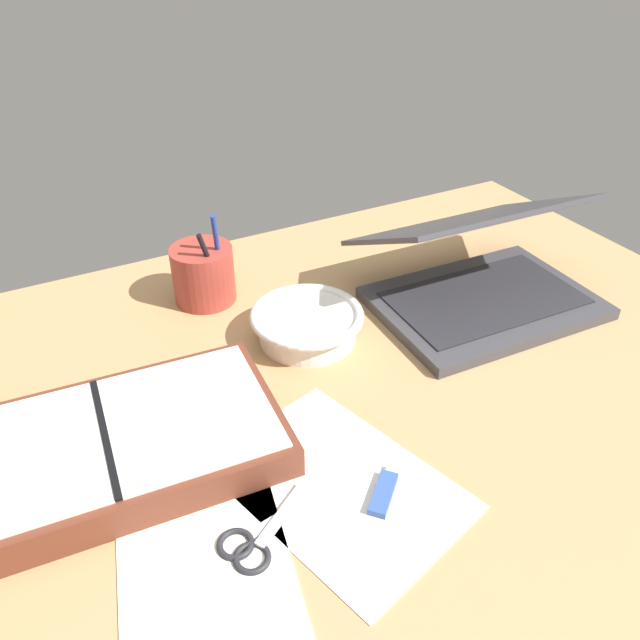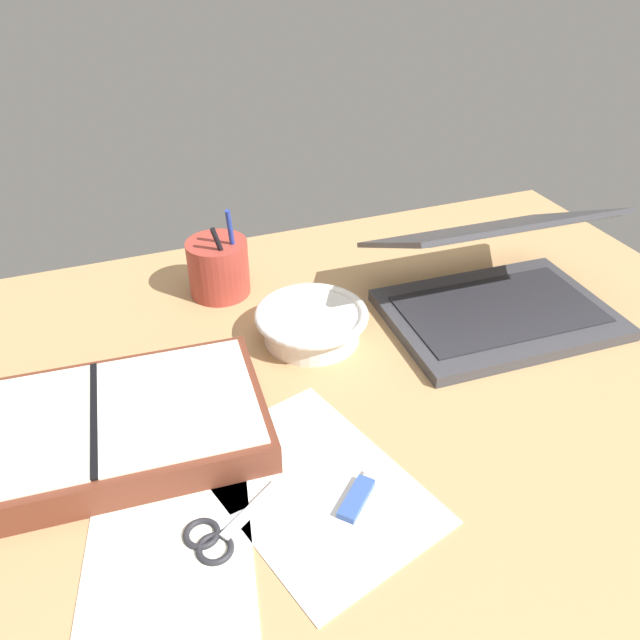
{
  "view_description": "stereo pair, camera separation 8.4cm",
  "coord_description": "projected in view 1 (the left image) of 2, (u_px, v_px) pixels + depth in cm",
  "views": [
    {
      "loc": [
        -29.03,
        -52.31,
        56.6
      ],
      "look_at": [
        3.53,
        9.2,
        9.0
      ],
      "focal_mm": 35.0,
      "sensor_mm": 36.0,
      "label": 1
    },
    {
      "loc": [
        -21.36,
        -55.8,
        56.6
      ],
      "look_at": [
        3.53,
        9.2,
        9.0
      ],
      "focal_mm": 35.0,
      "sensor_mm": 36.0,
      "label": 2
    }
  ],
  "objects": [
    {
      "name": "paper_sheet_front",
      "position": [
        338.0,
        484.0,
        0.7
      ],
      "size": [
        25.83,
        31.25,
        0.16
      ],
      "primitive_type": "cube",
      "rotation": [
        0.0,
        0.0,
        0.28
      ],
      "color": "white",
      "rests_on": "desk_top"
    },
    {
      "name": "pen_cup",
      "position": [
        204.0,
        274.0,
        0.99
      ],
      "size": [
        9.83,
        9.83,
        15.49
      ],
      "color": "#9E382D",
      "rests_on": "desk_top"
    },
    {
      "name": "laptop",
      "position": [
        479.0,
        274.0,
        0.98
      ],
      "size": [
        34.69,
        30.45,
        17.98
      ],
      "rotation": [
        0.0,
        0.0,
        -0.04
      ],
      "color": "#38383D",
      "rests_on": "desk_top"
    },
    {
      "name": "paper_sheet_beside_planner",
      "position": [
        206.0,
        569.0,
        0.61
      ],
      "size": [
        20.65,
        24.74,
        0.16
      ],
      "primitive_type": "cube",
      "rotation": [
        0.0,
        0.0,
        -0.2
      ],
      "color": "silver",
      "rests_on": "desk_top"
    },
    {
      "name": "planner",
      "position": [
        109.0,
        449.0,
        0.71
      ],
      "size": [
        40.94,
        24.8,
        4.62
      ],
      "rotation": [
        0.0,
        0.0,
        -0.07
      ],
      "color": "brown",
      "rests_on": "desk_top"
    },
    {
      "name": "desk_top",
      "position": [
        329.0,
        413.0,
        0.81
      ],
      "size": [
        140.0,
        100.0,
        2.0
      ],
      "primitive_type": "cube",
      "color": "tan",
      "rests_on": "ground"
    },
    {
      "name": "scissors",
      "position": [
        253.0,
        542.0,
        0.63
      ],
      "size": [
        12.11,
        8.04,
        0.8
      ],
      "rotation": [
        0.0,
        0.0,
        0.37
      ],
      "color": "#B7B7BC",
      "rests_on": "desk_top"
    },
    {
      "name": "bowl",
      "position": [
        307.0,
        323.0,
        0.91
      ],
      "size": [
        16.67,
        16.67,
        4.81
      ],
      "color": "silver",
      "rests_on": "desk_top"
    },
    {
      "name": "usb_drive",
      "position": [
        384.0,
        493.0,
        0.68
      ],
      "size": [
        6.38,
        6.06,
        1.0
      ],
      "rotation": [
        0.0,
        0.0,
        -0.83
      ],
      "color": "#33519E",
      "rests_on": "desk_top"
    }
  ]
}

